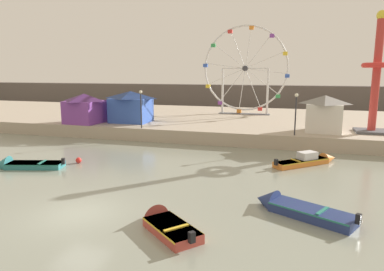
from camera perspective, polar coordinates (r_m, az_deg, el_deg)
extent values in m
plane|color=gray|center=(18.30, -17.99, -12.03)|extent=(240.00, 240.00, 0.00)
cube|color=tan|center=(44.67, 3.56, 2.40)|extent=(110.00, 24.06, 1.28)
cube|color=#564C47|center=(67.23, 8.04, 6.33)|extent=(140.00, 3.00, 4.40)
cube|color=#B24238|center=(15.34, -3.29, -15.17)|extent=(3.09, 2.92, 0.42)
cube|color=gold|center=(15.26, -3.30, -14.59)|extent=(3.08, 2.92, 0.08)
cone|color=#B24238|center=(16.81, -6.47, -12.84)|extent=(1.45, 1.50, 1.30)
cube|color=black|center=(14.00, -0.03, -16.30)|extent=(0.31, 0.31, 0.44)
cube|color=gold|center=(14.95, -2.59, -14.85)|extent=(0.88, 0.99, 0.06)
cube|color=teal|center=(27.61, -24.23, -4.44)|extent=(4.12, 2.40, 0.39)
cube|color=#237566|center=(27.58, -24.25, -4.13)|extent=(4.09, 2.40, 0.08)
cone|color=teal|center=(28.74, -28.68, -4.25)|extent=(1.39, 1.58, 1.34)
cube|color=black|center=(26.74, -20.31, -3.95)|extent=(0.26, 0.28, 0.44)
cube|color=#237566|center=(27.36, -23.34, -4.02)|extent=(0.47, 1.20, 0.06)
cube|color=orange|center=(27.04, 17.44, -4.26)|extent=(4.04, 3.86, 0.42)
cube|color=gold|center=(27.00, 17.45, -3.91)|extent=(4.02, 3.84, 0.08)
cone|color=orange|center=(29.06, 21.54, -3.51)|extent=(1.60, 1.58, 1.00)
cube|color=black|center=(25.42, 13.60, -4.25)|extent=(0.31, 0.31, 0.44)
cube|color=silver|center=(27.32, 18.35, -3.12)|extent=(1.57, 1.54, 0.55)
cube|color=gold|center=(26.60, 16.58, -3.92)|extent=(0.73, 0.77, 0.06)
cube|color=navy|center=(17.76, 19.02, -11.95)|extent=(4.12, 3.00, 0.49)
cube|color=#237566|center=(17.68, 19.06, -11.34)|extent=(4.10, 3.00, 0.08)
cone|color=navy|center=(18.81, 12.02, -10.32)|extent=(1.55, 1.64, 1.29)
cube|color=black|center=(16.97, 25.58, -12.20)|extent=(0.29, 0.30, 0.44)
cube|color=#237566|center=(17.48, 20.56, -11.45)|extent=(0.67, 1.10, 0.06)
torus|color=silver|center=(46.76, 8.70, 10.81)|extent=(11.03, 0.24, 11.03)
cylinder|color=#38383D|center=(46.76, 8.70, 10.81)|extent=(0.70, 0.50, 0.70)
cylinder|color=silver|center=(46.66, 9.90, 7.72)|extent=(2.16, 0.08, 5.00)
cube|color=red|center=(46.76, 11.07, 4.28)|extent=(0.56, 0.48, 0.44)
cylinder|color=silver|center=(46.52, 11.30, 8.72)|extent=(4.34, 0.08, 3.33)
cube|color=#33934C|center=(46.46, 13.87, 6.26)|extent=(0.56, 0.48, 0.44)
cylinder|color=silver|center=(46.46, 12.01, 10.29)|extent=(5.36, 0.08, 0.76)
cube|color=#3356B7|center=(46.32, 15.33, 9.38)|extent=(0.56, 0.48, 0.44)
cylinder|color=silver|center=(46.50, 11.84, 12.00)|extent=(5.00, 0.08, 2.16)
cube|color=yellow|center=(46.39, 15.02, 12.82)|extent=(0.56, 0.48, 0.44)
cylinder|color=silver|center=(46.63, 10.82, 13.39)|extent=(3.33, 0.08, 4.34)
cube|color=purple|center=(46.63, 12.97, 15.61)|extent=(0.56, 0.48, 0.44)
cylinder|color=silver|center=(46.81, 9.22, 14.07)|extent=(0.76, 0.08, 5.36)
cube|color=orange|center=(46.99, 9.73, 16.98)|extent=(0.56, 0.48, 0.44)
cylinder|color=silver|center=(47.00, 7.49, 13.87)|extent=(2.16, 0.08, 5.00)
cube|color=red|center=(47.37, 6.25, 16.55)|extent=(0.56, 0.48, 0.44)
cylinder|color=silver|center=(47.14, 6.11, 12.84)|extent=(4.34, 0.08, 3.33)
cube|color=#33934C|center=(47.66, 3.52, 14.48)|extent=(0.56, 0.48, 0.44)
cylinder|color=silver|center=(47.20, 5.43, 11.28)|extent=(5.36, 0.08, 0.76)
cube|color=#3356B7|center=(47.79, 2.22, 11.38)|extent=(0.56, 0.48, 0.44)
cylinder|color=silver|center=(47.16, 5.63, 9.60)|extent=(5.00, 0.08, 2.16)
cube|color=yellow|center=(47.73, 2.65, 8.06)|extent=(0.56, 0.48, 0.44)
cylinder|color=silver|center=(47.04, 6.64, 8.23)|extent=(3.33, 0.08, 4.34)
cube|color=purple|center=(47.49, 4.64, 5.36)|extent=(0.56, 0.48, 0.44)
cylinder|color=silver|center=(46.85, 8.20, 7.55)|extent=(0.76, 0.08, 5.36)
cube|color=orange|center=(47.14, 7.70, 3.97)|extent=(0.56, 0.48, 0.44)
cylinder|color=silver|center=(47.32, 5.02, 7.25)|extent=(0.28, 0.28, 5.99)
cylinder|color=silver|center=(46.51, 12.25, 7.00)|extent=(0.28, 0.28, 5.99)
cylinder|color=silver|center=(46.76, 8.70, 10.81)|extent=(5.93, 0.18, 0.18)
cube|color=#4C4C51|center=(47.07, 8.51, 3.54)|extent=(6.73, 1.20, 0.08)
cylinder|color=#BC332D|center=(35.87, 27.91, 8.41)|extent=(0.70, 0.70, 10.11)
torus|color=red|center=(35.87, 28.05, 10.12)|extent=(2.64, 2.64, 0.44)
sphere|color=yellow|center=(36.20, 28.65, 16.89)|extent=(0.90, 0.90, 0.90)
cube|color=#4C4C51|center=(36.27, 27.25, 0.62)|extent=(2.80, 2.80, 0.24)
cube|color=#3356B7|center=(39.50, -9.95, 4.10)|extent=(4.15, 3.42, 2.67)
pyramid|color=navy|center=(39.35, -10.03, 6.58)|extent=(4.56, 3.77, 0.80)
cube|color=purple|center=(39.97, -17.12, 3.70)|extent=(3.74, 3.72, 2.44)
pyramid|color=#462156|center=(39.83, -17.24, 5.99)|extent=(4.11, 4.09, 0.80)
cube|color=silver|center=(34.68, 20.79, 2.71)|extent=(3.36, 3.09, 2.64)
pyramid|color=gray|center=(34.52, 20.97, 5.50)|extent=(3.69, 3.40, 0.80)
cylinder|color=#2D2D33|center=(31.94, 16.57, 3.04)|extent=(0.12, 0.12, 3.41)
sphere|color=#F2EACC|center=(31.77, 16.74, 6.34)|extent=(0.32, 0.32, 0.32)
cylinder|color=#2D2D33|center=(34.91, -8.32, 4.00)|extent=(0.12, 0.12, 3.46)
sphere|color=#F2EACC|center=(34.76, -8.41, 7.06)|extent=(0.32, 0.32, 0.32)
sphere|color=red|center=(27.80, -18.06, -3.88)|extent=(0.44, 0.44, 0.44)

